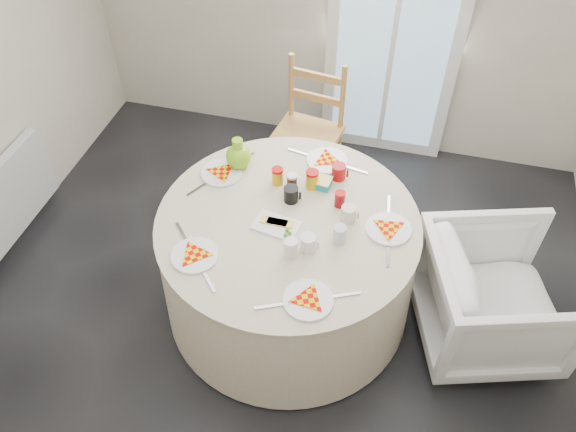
% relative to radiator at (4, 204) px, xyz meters
% --- Properties ---
extents(floor, '(4.00, 4.00, 0.00)m').
position_rel_radiator_xyz_m(floor, '(1.94, -0.20, -0.38)').
color(floor, black).
rests_on(floor, ground).
extents(glass_door, '(1.00, 0.08, 2.10)m').
position_rel_radiator_xyz_m(glass_door, '(2.34, 1.75, 0.67)').
color(glass_door, silver).
rests_on(glass_door, floor).
extents(radiator, '(0.07, 1.00, 0.55)m').
position_rel_radiator_xyz_m(radiator, '(0.00, 0.00, 0.00)').
color(radiator, silver).
rests_on(radiator, floor).
extents(table, '(1.55, 1.55, 0.79)m').
position_rel_radiator_xyz_m(table, '(1.99, -0.01, -0.01)').
color(table, beige).
rests_on(table, floor).
extents(wooden_chair, '(0.52, 0.51, 1.04)m').
position_rel_radiator_xyz_m(wooden_chair, '(1.84, 1.09, 0.09)').
color(wooden_chair, tan).
rests_on(wooden_chair, floor).
extents(armchair, '(0.94, 0.97, 0.81)m').
position_rel_radiator_xyz_m(armchair, '(3.22, 0.05, 0.01)').
color(armchair, white).
rests_on(armchair, floor).
extents(place_settings, '(1.81, 1.81, 0.03)m').
position_rel_radiator_xyz_m(place_settings, '(1.99, -0.01, 0.39)').
color(place_settings, silver).
rests_on(place_settings, table).
extents(jar_cluster, '(0.49, 0.33, 0.13)m').
position_rel_radiator_xyz_m(jar_cluster, '(2.04, 0.22, 0.44)').
color(jar_cluster, '#AC8424').
rests_on(jar_cluster, table).
extents(butter_tub, '(0.15, 0.12, 0.06)m').
position_rel_radiator_xyz_m(butter_tub, '(2.10, 0.31, 0.41)').
color(butter_tub, teal).
rests_on(butter_tub, table).
extents(green_pitcher, '(0.18, 0.18, 0.20)m').
position_rel_radiator_xyz_m(green_pitcher, '(1.58, 0.35, 0.49)').
color(green_pitcher, '#7DC31C').
rests_on(green_pitcher, table).
extents(cheese_platter, '(0.28, 0.20, 0.03)m').
position_rel_radiator_xyz_m(cheese_platter, '(1.94, -0.08, 0.39)').
color(cheese_platter, white).
rests_on(cheese_platter, table).
extents(mugs_glasses, '(0.78, 0.78, 0.12)m').
position_rel_radiator_xyz_m(mugs_glasses, '(2.15, 0.03, 0.43)').
color(mugs_glasses, '#AEADAD').
rests_on(mugs_glasses, table).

